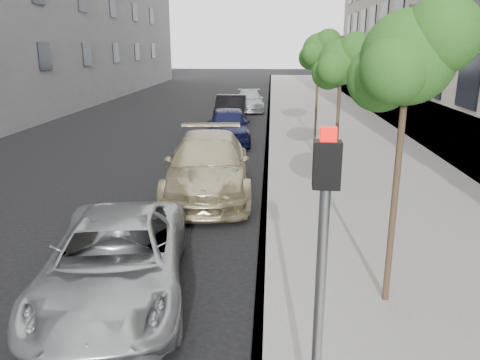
# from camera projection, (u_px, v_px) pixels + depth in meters

# --- Properties ---
(ground) EXTENTS (160.00, 160.00, 0.00)m
(ground) POSITION_uv_depth(u_px,v_px,m) (171.00, 357.00, 6.36)
(ground) COLOR black
(ground) RESTS_ON ground
(sidewalk) EXTENTS (6.40, 72.00, 0.14)m
(sidewalk) POSITION_uv_depth(u_px,v_px,m) (319.00, 112.00, 29.07)
(sidewalk) COLOR gray
(sidewalk) RESTS_ON ground
(curb) EXTENTS (0.15, 72.00, 0.14)m
(curb) POSITION_uv_depth(u_px,v_px,m) (269.00, 112.00, 29.27)
(curb) COLOR #9E9B93
(curb) RESTS_ON ground
(tree_near) EXTENTS (1.68, 1.48, 4.61)m
(tree_near) POSITION_uv_depth(u_px,v_px,m) (410.00, 58.00, 6.51)
(tree_near) COLOR #38281C
(tree_near) RESTS_ON sidewalk
(tree_mid) EXTENTS (1.63, 1.43, 4.30)m
(tree_mid) POSITION_uv_depth(u_px,v_px,m) (342.00, 62.00, 12.82)
(tree_mid) COLOR #38281C
(tree_mid) RESTS_ON sidewalk
(tree_far) EXTENTS (1.68, 1.48, 4.58)m
(tree_far) POSITION_uv_depth(u_px,v_px,m) (319.00, 50.00, 18.98)
(tree_far) COLOR #38281C
(tree_far) RESTS_ON sidewalk
(signal_pole) EXTENTS (0.25, 0.19, 3.28)m
(signal_pole) POSITION_uv_depth(u_px,v_px,m) (322.00, 260.00, 4.31)
(signal_pole) COLOR #939699
(signal_pole) RESTS_ON sidewalk
(minivan) EXTENTS (2.99, 5.11, 1.34)m
(minivan) POSITION_uv_depth(u_px,v_px,m) (116.00, 260.00, 7.72)
(minivan) COLOR #A9ACAE
(minivan) RESTS_ON ground
(suv) EXTENTS (2.80, 5.85, 1.64)m
(suv) POSITION_uv_depth(u_px,v_px,m) (208.00, 165.00, 13.23)
(suv) COLOR #BEB287
(suv) RESTS_ON ground
(sedan_blue) EXTENTS (2.21, 4.55, 1.50)m
(sedan_blue) POSITION_uv_depth(u_px,v_px,m) (229.00, 125.00, 20.23)
(sedan_blue) COLOR #101337
(sedan_blue) RESTS_ON ground
(sedan_black) EXTENTS (1.71, 4.56, 1.49)m
(sedan_black) POSITION_uv_depth(u_px,v_px,m) (231.00, 110.00, 25.10)
(sedan_black) COLOR black
(sedan_black) RESTS_ON ground
(sedan_rear) EXTENTS (2.01, 4.44, 1.26)m
(sedan_rear) POSITION_uv_depth(u_px,v_px,m) (249.00, 101.00, 30.07)
(sedan_rear) COLOR #A9ACB1
(sedan_rear) RESTS_ON ground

